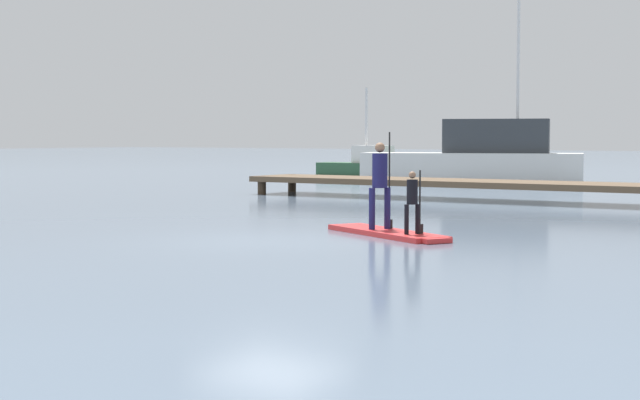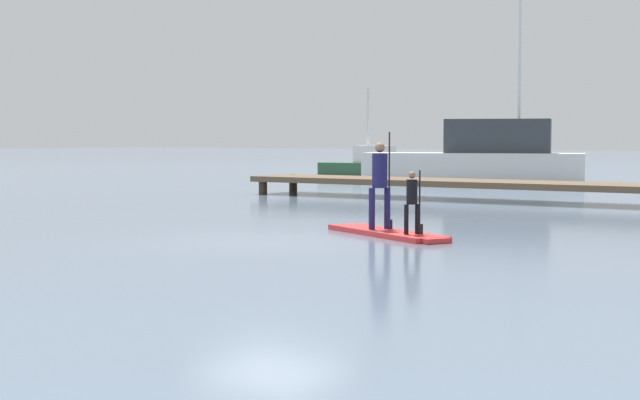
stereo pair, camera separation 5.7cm
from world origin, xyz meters
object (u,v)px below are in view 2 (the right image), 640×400
(motor_boat_small_navy, at_px, (371,165))
(paddler_child_solo, at_px, (412,199))
(fishing_boat_white_large, at_px, (479,160))
(paddler_adult, at_px, (380,179))
(paddleboard_near, at_px, (388,233))

(motor_boat_small_navy, bearing_deg, paddler_child_solo, -57.66)
(paddler_child_solo, relative_size, motor_boat_small_navy, 0.23)
(paddler_child_solo, height_order, fishing_boat_white_large, fishing_boat_white_large)
(paddler_adult, bearing_deg, motor_boat_small_navy, 121.24)
(fishing_boat_white_large, distance_m, motor_boat_small_navy, 9.74)
(paddler_adult, bearing_deg, paddler_child_solo, -28.15)
(paddler_adult, bearing_deg, fishing_boat_white_large, 109.67)
(paddler_adult, distance_m, paddler_child_solo, 1.20)
(fishing_boat_white_large, bearing_deg, paddleboard_near, -69.77)
(paddleboard_near, distance_m, motor_boat_small_navy, 30.04)
(fishing_boat_white_large, bearing_deg, paddler_child_solo, -68.34)
(paddleboard_near, xyz_separation_m, motor_boat_small_navy, (-15.71, 25.60, 0.48))
(paddler_adult, height_order, paddler_child_solo, paddler_adult)
(paddler_adult, height_order, motor_boat_small_navy, motor_boat_small_navy)
(paddler_adult, xyz_separation_m, motor_boat_small_navy, (-15.43, 25.44, -0.55))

